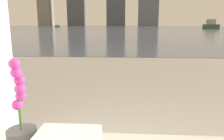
{
  "coord_description": "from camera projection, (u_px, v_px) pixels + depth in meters",
  "views": [
    {
      "loc": [
        0.1,
        -0.12,
        1.09
      ],
      "look_at": [
        -0.06,
        2.39,
        0.56
      ],
      "focal_mm": 35.0,
      "sensor_mm": 36.0,
      "label": 1
    }
  ],
  "objects": [
    {
      "name": "harbor_water",
      "position": [
        126.0,
        28.0,
        60.87
      ],
      "size": [
        180.0,
        110.0,
        0.01
      ],
      "color": "slate",
      "rests_on": "ground_plane"
    },
    {
      "name": "harbor_boat_4",
      "position": [
        211.0,
        25.0,
        48.36
      ],
      "size": [
        2.03,
        5.52,
        2.05
      ],
      "color": "#335647",
      "rests_on": "harbor_water"
    },
    {
      "name": "harbor_boat_2",
      "position": [
        57.0,
        26.0,
        72.18
      ],
      "size": [
        2.43,
        3.25,
        1.17
      ],
      "color": "#335647",
      "rests_on": "harbor_water"
    },
    {
      "name": "potted_orchid",
      "position": [
        21.0,
        124.0,
        1.06
      ],
      "size": [
        0.14,
        0.14,
        0.46
      ],
      "color": "#4C4C4C",
      "rests_on": "bathtub"
    }
  ]
}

